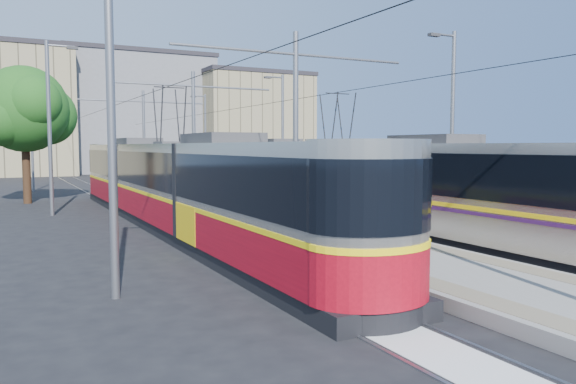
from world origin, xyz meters
TOP-DOWN VIEW (x-y plane):
  - ground at (0.00, 0.00)m, footprint 160.00×160.00m
  - platform at (0.00, 17.00)m, footprint 4.00×50.00m
  - tactile_strip_left at (-1.45, 17.00)m, footprint 0.70×50.00m
  - tactile_strip_right at (1.45, 17.00)m, footprint 0.70×50.00m
  - rails at (0.00, 17.00)m, footprint 8.71×70.00m
  - track_arrow at (-3.60, -3.00)m, footprint 1.20×5.00m
  - tram_left at (-3.60, 11.72)m, footprint 2.43×28.64m
  - tram_right at (3.60, 10.89)m, footprint 2.43×30.79m
  - catenary at (0.00, 14.15)m, footprint 9.20×70.00m
  - street_lamps at (-0.00, 21.00)m, footprint 15.18×38.22m
  - shelter at (1.14, 13.24)m, footprint 0.65×1.03m
  - tree at (-7.96, 24.82)m, footprint 5.27×4.88m
  - building_centre at (6.00, 64.00)m, footprint 18.36×14.28m
  - building_right at (20.00, 58.00)m, footprint 14.28×10.20m

SIDE VIEW (x-z plane):
  - ground at x=0.00m, z-range 0.00..0.00m
  - track_arrow at x=-3.60m, z-range 0.00..0.01m
  - rails at x=0.00m, z-range 0.00..0.03m
  - platform at x=0.00m, z-range 0.00..0.30m
  - tactile_strip_left at x=-1.45m, z-range 0.30..0.31m
  - tactile_strip_right at x=1.45m, z-range 0.30..0.31m
  - shelter at x=1.14m, z-range 0.35..2.59m
  - tram_left at x=-3.60m, z-range -1.04..4.46m
  - tram_right at x=3.60m, z-range -0.89..4.61m
  - street_lamps at x=0.00m, z-range 0.18..8.18m
  - catenary at x=0.00m, z-range 1.02..8.02m
  - tree at x=-7.96m, z-range 1.35..9.01m
  - building_right at x=20.00m, z-range 0.01..12.73m
  - building_centre at x=6.00m, z-range 0.01..14.80m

